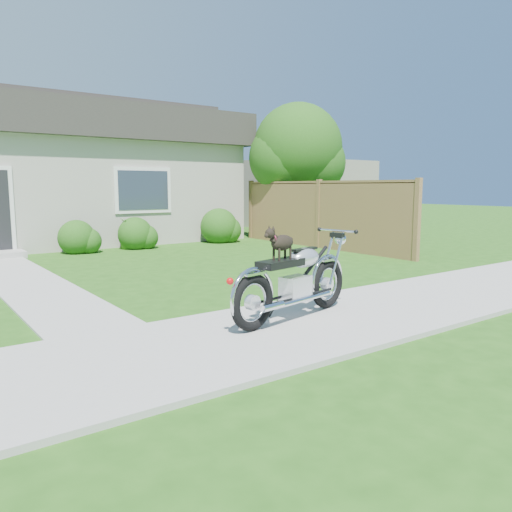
# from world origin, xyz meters

# --- Properties ---
(ground) EXTENTS (80.00, 80.00, 0.00)m
(ground) POSITION_xyz_m (0.00, 0.00, 0.00)
(ground) COLOR #235114
(ground) RESTS_ON ground
(sidewalk) EXTENTS (24.00, 2.20, 0.04)m
(sidewalk) POSITION_xyz_m (0.00, 0.00, 0.02)
(sidewalk) COLOR #9E9B93
(sidewalk) RESTS_ON ground
(walkway) EXTENTS (1.20, 8.00, 0.03)m
(walkway) POSITION_xyz_m (-1.50, 5.00, 0.01)
(walkway) COLOR #9E9B93
(walkway) RESTS_ON ground
(house) EXTENTS (12.60, 7.03, 4.50)m
(house) POSITION_xyz_m (-0.00, 11.99, 2.16)
(house) COLOR beige
(house) RESTS_ON ground
(fence) EXTENTS (0.12, 6.62, 1.90)m
(fence) POSITION_xyz_m (6.30, 5.75, 0.94)
(fence) COLOR olive
(fence) RESTS_ON ground
(tree_near) EXTENTS (2.87, 2.85, 4.37)m
(tree_near) POSITION_xyz_m (7.53, 7.88, 2.80)
(tree_near) COLOR #3D2B1C
(tree_near) RESTS_ON ground
(tree_far) EXTENTS (3.07, 3.07, 4.70)m
(tree_far) POSITION_xyz_m (9.17, 9.64, 3.02)
(tree_far) COLOR #3D2B1C
(tree_far) RESTS_ON ground
(shrub_row) EXTENTS (10.75, 1.13, 1.13)m
(shrub_row) POSITION_xyz_m (0.39, 8.50, 0.42)
(shrub_row) COLOR #235015
(shrub_row) RESTS_ON ground
(potted_plant_right) EXTENTS (0.50, 0.50, 0.85)m
(potted_plant_right) POSITION_xyz_m (1.82, 8.55, 0.42)
(potted_plant_right) COLOR #3A721F
(potted_plant_right) RESTS_ON ground
(motorcycle_with_dog) EXTENTS (2.20, 0.75, 1.17)m
(motorcycle_with_dog) POSITION_xyz_m (0.71, 0.21, 0.55)
(motorcycle_with_dog) COLOR black
(motorcycle_with_dog) RESTS_ON sidewalk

